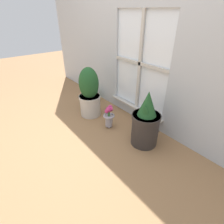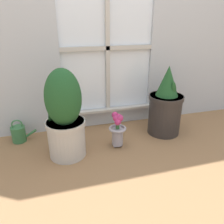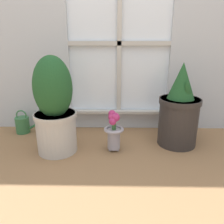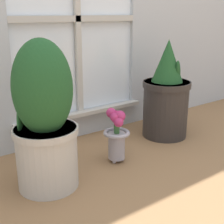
% 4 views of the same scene
% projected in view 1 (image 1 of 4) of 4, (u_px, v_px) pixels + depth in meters
% --- Properties ---
extents(ground_plane, '(10.00, 10.00, 0.00)m').
position_uv_depth(ground_plane, '(97.00, 134.00, 2.11)').
color(ground_plane, olive).
extents(wall_with_window, '(4.40, 0.10, 2.50)m').
position_uv_depth(wall_with_window, '(145.00, 13.00, 1.83)').
color(wall_with_window, '#B2B7BC').
rests_on(wall_with_window, ground_plane).
extents(potted_plant_left, '(0.30, 0.30, 0.69)m').
position_uv_depth(potted_plant_left, '(89.00, 93.00, 2.36)').
color(potted_plant_left, '#B7B2A8').
rests_on(potted_plant_left, ground_plane).
extents(potted_plant_right, '(0.31, 0.31, 0.63)m').
position_uv_depth(potted_plant_right, '(146.00, 123.00, 1.85)').
color(potted_plant_right, '#2D2826').
rests_on(potted_plant_right, ground_plane).
extents(flower_vase, '(0.14, 0.14, 0.30)m').
position_uv_depth(flower_vase, '(109.00, 116.00, 2.17)').
color(flower_vase, '#99939E').
rests_on(flower_vase, ground_plane).
extents(watering_can, '(0.21, 0.12, 0.21)m').
position_uv_depth(watering_can, '(94.00, 95.00, 2.92)').
color(watering_can, '#336B3D').
rests_on(watering_can, ground_plane).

